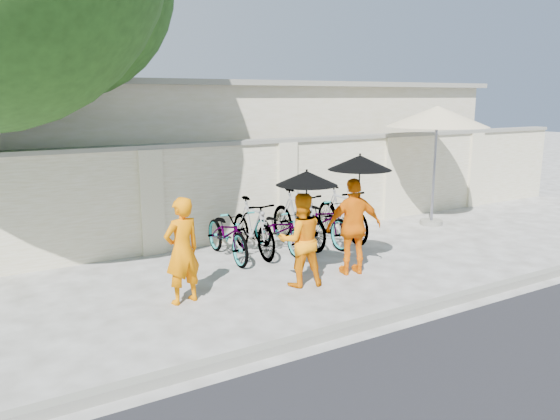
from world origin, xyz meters
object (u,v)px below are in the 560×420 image
monk_left (182,251)px  patio_umbrella (437,118)px  monk_center (301,240)px  monk_right (354,227)px

monk_left → patio_umbrella: 7.24m
patio_umbrella → monk_left: bearing=-166.1°
monk_center → patio_umbrella: 5.60m
monk_center → monk_right: monk_right is taller
monk_right → monk_left: bearing=12.0°
monk_center → monk_right: 1.10m
monk_left → patio_umbrella: bearing=-178.1°
monk_center → monk_right: bearing=-163.4°
monk_left → monk_center: monk_left is taller
monk_right → patio_umbrella: bearing=-137.4°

